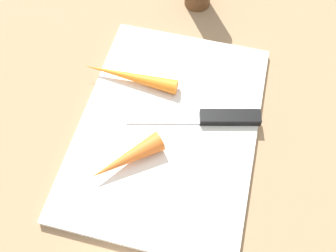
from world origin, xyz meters
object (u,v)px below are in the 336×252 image
at_px(carrot_long, 129,76).
at_px(carrot_short, 126,159).
at_px(knife, 221,118).
at_px(cutting_board, 168,128).

bearing_deg(carrot_long, carrot_short, 107.50).
distance_m(carrot_long, carrot_short, 0.14).
height_order(knife, carrot_long, carrot_long).
height_order(cutting_board, carrot_short, carrot_short).
xyz_separation_m(knife, carrot_long, (-0.04, -0.15, 0.01)).
bearing_deg(knife, carrot_short, 27.65).
bearing_deg(carrot_short, knife, 176.50).
bearing_deg(carrot_long, knife, 168.82).
relative_size(cutting_board, carrot_short, 3.35).
xyz_separation_m(cutting_board, carrot_long, (-0.07, -0.08, 0.02)).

